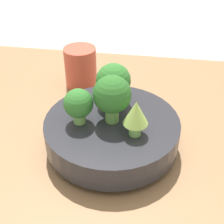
# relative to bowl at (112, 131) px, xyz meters

# --- Properties ---
(ground_plane) EXTENTS (6.00, 6.00, 0.00)m
(ground_plane) POSITION_rel_bowl_xyz_m (-0.03, 0.02, -0.07)
(ground_plane) COLOR #ADA89E
(table) EXTENTS (1.06, 0.81, 0.03)m
(table) POSITION_rel_bowl_xyz_m (-0.03, 0.02, -0.05)
(table) COLOR olive
(table) RESTS_ON ground_plane
(bowl) EXTENTS (0.26, 0.26, 0.06)m
(bowl) POSITION_rel_bowl_xyz_m (0.00, 0.00, 0.00)
(bowl) COLOR #28282D
(bowl) RESTS_ON table
(romanesco_piece_near) EXTENTS (0.04, 0.04, 0.07)m
(romanesco_piece_near) POSITION_rel_bowl_xyz_m (0.05, -0.03, 0.07)
(romanesco_piece_near) COLOR #7AB256
(romanesco_piece_near) RESTS_ON bowl
(broccoli_floret_left) EXTENTS (0.06, 0.06, 0.07)m
(broccoli_floret_left) POSITION_rel_bowl_xyz_m (-0.06, -0.01, 0.07)
(broccoli_floret_left) COLOR #7AB256
(broccoli_floret_left) RESTS_ON bowl
(broccoli_floret_center) EXTENTS (0.07, 0.07, 0.09)m
(broccoli_floret_center) POSITION_rel_bowl_xyz_m (0.00, 0.00, 0.08)
(broccoli_floret_center) COLOR #6BA34C
(broccoli_floret_center) RESTS_ON bowl
(broccoli_floret_back) EXTENTS (0.07, 0.07, 0.09)m
(broccoli_floret_back) POSITION_rel_bowl_xyz_m (-0.01, 0.06, 0.08)
(broccoli_floret_back) COLOR #6BA34C
(broccoli_floret_back) RESTS_ON bowl
(cup) EXTENTS (0.08, 0.08, 0.10)m
(cup) POSITION_rel_bowl_xyz_m (-0.12, 0.23, 0.01)
(cup) COLOR #C64C38
(cup) RESTS_ON table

